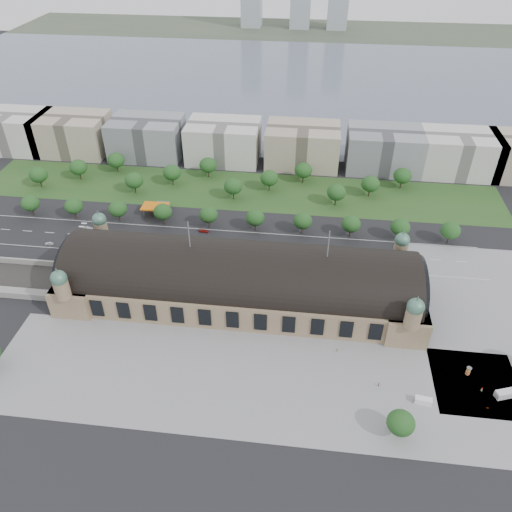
# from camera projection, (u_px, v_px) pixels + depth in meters

# --- Properties ---
(ground) EXTENTS (900.00, 900.00, 0.00)m
(ground) POSITION_uv_depth(u_px,v_px,m) (240.00, 298.00, 214.38)
(ground) COLOR black
(ground) RESTS_ON ground
(station) EXTENTS (150.00, 48.40, 44.30)m
(station) POSITION_uv_depth(u_px,v_px,m) (240.00, 280.00, 208.23)
(station) COLOR #927D5B
(station) RESTS_ON ground
(plaza_south) EXTENTS (190.00, 48.00, 0.12)m
(plaza_south) POSITION_uv_depth(u_px,v_px,m) (250.00, 381.00, 178.42)
(plaza_south) COLOR gray
(plaza_south) RESTS_ON ground
(plaza_east) EXTENTS (56.00, 100.00, 0.12)m
(plaza_east) POSITION_uv_depth(u_px,v_px,m) (488.00, 318.00, 204.49)
(plaza_east) COLOR gray
(plaza_east) RESTS_ON ground
(road_slab) EXTENTS (260.00, 26.00, 0.10)m
(road_slab) POSITION_uv_depth(u_px,v_px,m) (211.00, 244.00, 246.53)
(road_slab) COLOR black
(road_slab) RESTS_ON ground
(grass_belt) EXTENTS (300.00, 45.00, 0.10)m
(grass_belt) POSITION_uv_depth(u_px,v_px,m) (238.00, 190.00, 289.80)
(grass_belt) COLOR #264D1E
(grass_belt) RESTS_ON ground
(petrol_station) EXTENTS (14.00, 13.00, 5.05)m
(petrol_station) POSITION_uv_depth(u_px,v_px,m) (159.00, 206.00, 269.72)
(petrol_station) COLOR orange
(petrol_station) RESTS_ON ground
(lake) EXTENTS (700.00, 320.00, 0.08)m
(lake) POSITION_uv_depth(u_px,v_px,m) (288.00, 81.00, 451.44)
(lake) COLOR slate
(lake) RESTS_ON ground
(far_shore) EXTENTS (700.00, 120.00, 0.14)m
(far_shore) POSITION_uv_depth(u_px,v_px,m) (299.00, 30.00, 610.53)
(far_shore) COLOR #44513D
(far_shore) RESTS_ON ground
(office_0) EXTENTS (45.00, 32.00, 24.00)m
(office_0) POSITION_uv_depth(u_px,v_px,m) (15.00, 131.00, 329.32)
(office_0) COLOR silver
(office_0) RESTS_ON ground
(office_1) EXTENTS (45.00, 32.00, 24.00)m
(office_1) POSITION_uv_depth(u_px,v_px,m) (73.00, 134.00, 325.48)
(office_1) COLOR #B0A38A
(office_1) RESTS_ON ground
(office_2) EXTENTS (45.00, 32.00, 24.00)m
(office_2) POSITION_uv_depth(u_px,v_px,m) (147.00, 138.00, 320.68)
(office_2) COLOR gray
(office_2) RESTS_ON ground
(office_3) EXTENTS (45.00, 32.00, 24.00)m
(office_3) POSITION_uv_depth(u_px,v_px,m) (224.00, 141.00, 315.88)
(office_3) COLOR silver
(office_3) RESTS_ON ground
(office_4) EXTENTS (45.00, 32.00, 24.00)m
(office_4) POSITION_uv_depth(u_px,v_px,m) (302.00, 145.00, 311.08)
(office_4) COLOR #B0A38A
(office_4) RESTS_ON ground
(office_5) EXTENTS (45.00, 32.00, 24.00)m
(office_5) POSITION_uv_depth(u_px,v_px,m) (384.00, 150.00, 306.28)
(office_5) COLOR gray
(office_5) RESTS_ON ground
(office_6) EXTENTS (45.00, 32.00, 24.00)m
(office_6) POSITION_uv_depth(u_px,v_px,m) (459.00, 153.00, 301.96)
(office_6) COLOR silver
(office_6) RESTS_ON ground
(tree_row_0) EXTENTS (9.60, 9.60, 11.52)m
(tree_row_0) POSITION_uv_depth(u_px,v_px,m) (30.00, 203.00, 263.62)
(tree_row_0) COLOR #2D2116
(tree_row_0) RESTS_ON ground
(tree_row_1) EXTENTS (9.60, 9.60, 11.52)m
(tree_row_1) POSITION_uv_depth(u_px,v_px,m) (74.00, 206.00, 261.31)
(tree_row_1) COLOR #2D2116
(tree_row_1) RESTS_ON ground
(tree_row_2) EXTENTS (9.60, 9.60, 11.52)m
(tree_row_2) POSITION_uv_depth(u_px,v_px,m) (118.00, 209.00, 259.01)
(tree_row_2) COLOR #2D2116
(tree_row_2) RESTS_ON ground
(tree_row_3) EXTENTS (9.60, 9.60, 11.52)m
(tree_row_3) POSITION_uv_depth(u_px,v_px,m) (163.00, 212.00, 256.70)
(tree_row_3) COLOR #2D2116
(tree_row_3) RESTS_ON ground
(tree_row_4) EXTENTS (9.60, 9.60, 11.52)m
(tree_row_4) POSITION_uv_depth(u_px,v_px,m) (209.00, 215.00, 254.40)
(tree_row_4) COLOR #2D2116
(tree_row_4) RESTS_ON ground
(tree_row_5) EXTENTS (9.60, 9.60, 11.52)m
(tree_row_5) POSITION_uv_depth(u_px,v_px,m) (255.00, 218.00, 252.10)
(tree_row_5) COLOR #2D2116
(tree_row_5) RESTS_ON ground
(tree_row_6) EXTENTS (9.60, 9.60, 11.52)m
(tree_row_6) POSITION_uv_depth(u_px,v_px,m) (303.00, 221.00, 249.79)
(tree_row_6) COLOR #2D2116
(tree_row_6) RESTS_ON ground
(tree_row_7) EXTENTS (9.60, 9.60, 11.52)m
(tree_row_7) POSITION_uv_depth(u_px,v_px,m) (351.00, 224.00, 247.49)
(tree_row_7) COLOR #2D2116
(tree_row_7) RESTS_ON ground
(tree_row_8) EXTENTS (9.60, 9.60, 11.52)m
(tree_row_8) POSITION_uv_depth(u_px,v_px,m) (400.00, 227.00, 245.19)
(tree_row_8) COLOR #2D2116
(tree_row_8) RESTS_ON ground
(tree_row_9) EXTENTS (9.60, 9.60, 11.52)m
(tree_row_9) POSITION_uv_depth(u_px,v_px,m) (450.00, 230.00, 242.88)
(tree_row_9) COLOR #2D2116
(tree_row_9) RESTS_ON ground
(tree_belt_0) EXTENTS (10.40, 10.40, 12.48)m
(tree_belt_0) POSITION_uv_depth(u_px,v_px,m) (38.00, 175.00, 288.07)
(tree_belt_0) COLOR #2D2116
(tree_belt_0) RESTS_ON ground
(tree_belt_1) EXTENTS (10.40, 10.40, 12.48)m
(tree_belt_1) POSITION_uv_depth(u_px,v_px,m) (78.00, 167.00, 295.79)
(tree_belt_1) COLOR #2D2116
(tree_belt_1) RESTS_ON ground
(tree_belt_2) EXTENTS (10.40, 10.40, 12.48)m
(tree_belt_2) POSITION_uv_depth(u_px,v_px,m) (116.00, 160.00, 303.51)
(tree_belt_2) COLOR #2D2116
(tree_belt_2) RESTS_ON ground
(tree_belt_3) EXTENTS (10.40, 10.40, 12.48)m
(tree_belt_3) POSITION_uv_depth(u_px,v_px,m) (134.00, 180.00, 282.60)
(tree_belt_3) COLOR #2D2116
(tree_belt_3) RESTS_ON ground
(tree_belt_4) EXTENTS (10.40, 10.40, 12.48)m
(tree_belt_4) POSITION_uv_depth(u_px,v_px,m) (172.00, 173.00, 290.32)
(tree_belt_4) COLOR #2D2116
(tree_belt_4) RESTS_ON ground
(tree_belt_5) EXTENTS (10.40, 10.40, 12.48)m
(tree_belt_5) POSITION_uv_depth(u_px,v_px,m) (208.00, 165.00, 298.04)
(tree_belt_5) COLOR #2D2116
(tree_belt_5) RESTS_ON ground
(tree_belt_6) EXTENTS (10.40, 10.40, 12.48)m
(tree_belt_6) POSITION_uv_depth(u_px,v_px,m) (233.00, 186.00, 277.13)
(tree_belt_6) COLOR #2D2116
(tree_belt_6) RESTS_ON ground
(tree_belt_7) EXTENTS (10.40, 10.40, 12.48)m
(tree_belt_7) POSITION_uv_depth(u_px,v_px,m) (269.00, 178.00, 284.85)
(tree_belt_7) COLOR #2D2116
(tree_belt_7) RESTS_ON ground
(tree_belt_8) EXTENTS (10.40, 10.40, 12.48)m
(tree_belt_8) POSITION_uv_depth(u_px,v_px,m) (303.00, 170.00, 292.57)
(tree_belt_8) COLOR #2D2116
(tree_belt_8) RESTS_ON ground
(tree_belt_9) EXTENTS (10.40, 10.40, 12.48)m
(tree_belt_9) POSITION_uv_depth(u_px,v_px,m) (336.00, 192.00, 271.65)
(tree_belt_9) COLOR #2D2116
(tree_belt_9) RESTS_ON ground
(tree_belt_10) EXTENTS (10.40, 10.40, 12.48)m
(tree_belt_10) POSITION_uv_depth(u_px,v_px,m) (370.00, 184.00, 279.38)
(tree_belt_10) COLOR #2D2116
(tree_belt_10) RESTS_ON ground
(tree_belt_11) EXTENTS (10.40, 10.40, 12.48)m
(tree_belt_11) POSITION_uv_depth(u_px,v_px,m) (402.00, 176.00, 287.10)
(tree_belt_11) COLOR #2D2116
(tree_belt_11) RESTS_ON ground
(tree_plaza_s) EXTENTS (9.00, 9.00, 10.64)m
(tree_plaza_s) POSITION_uv_depth(u_px,v_px,m) (401.00, 423.00, 156.82)
(tree_plaza_s) COLOR #2D2116
(tree_plaza_s) RESTS_ON ground
(traffic_car_0) EXTENTS (4.41, 1.89, 1.48)m
(traffic_car_0) POSITION_uv_depth(u_px,v_px,m) (49.00, 243.00, 245.71)
(traffic_car_0) COLOR silver
(traffic_car_0) RESTS_ON ground
(traffic_car_1) EXTENTS (4.97, 1.79, 1.63)m
(traffic_car_1) POSITION_uv_depth(u_px,v_px,m) (88.00, 228.00, 256.36)
(traffic_car_1) COLOR gray
(traffic_car_1) RESTS_ON ground
(traffic_car_3) EXTENTS (5.04, 2.36, 1.42)m
(traffic_car_3) POSITION_uv_depth(u_px,v_px,m) (204.00, 231.00, 254.59)
(traffic_car_3) COLOR maroon
(traffic_car_3) RESTS_ON ground
(traffic_car_4) EXTENTS (4.58, 2.20, 1.51)m
(traffic_car_4) POSITION_uv_depth(u_px,v_px,m) (297.00, 258.00, 236.02)
(traffic_car_4) COLOR #192046
(traffic_car_4) RESTS_ON ground
(traffic_car_5) EXTENTS (4.67, 1.78, 1.52)m
(traffic_car_5) POSITION_uv_depth(u_px,v_px,m) (327.00, 251.00, 240.25)
(traffic_car_5) COLOR #565A5E
(traffic_car_5) RESTS_ON ground
(parked_car_0) EXTENTS (4.00, 3.49, 1.31)m
(parked_car_0) POSITION_uv_depth(u_px,v_px,m) (87.00, 252.00, 240.27)
(parked_car_0) COLOR black
(parked_car_0) RESTS_ON ground
(parked_car_1) EXTENTS (6.17, 5.53, 1.59)m
(parked_car_1) POSITION_uv_depth(u_px,v_px,m) (99.00, 256.00, 237.53)
(parked_car_1) COLOR maroon
(parked_car_1) RESTS_ON ground
(parked_car_2) EXTENTS (5.56, 4.89, 1.54)m
(parked_car_2) POSITION_uv_depth(u_px,v_px,m) (110.00, 257.00, 236.94)
(parked_car_2) COLOR #1B244E
(parked_car_2) RESTS_ON ground
(parked_car_3) EXTENTS (5.09, 3.75, 1.61)m
(parked_car_3) POSITION_uv_depth(u_px,v_px,m) (137.00, 253.00, 238.96)
(parked_car_3) COLOR slate
(parked_car_3) RESTS_ON ground
(parked_car_4) EXTENTS (4.86, 4.24, 1.59)m
(parked_car_4) POSITION_uv_depth(u_px,v_px,m) (182.00, 262.00, 233.54)
(parked_car_4) COLOR silver
(parked_car_4) RESTS_ON ground
(parked_car_5) EXTENTS (5.78, 4.40, 1.46)m
(parked_car_5) POSITION_uv_depth(u_px,v_px,m) (141.00, 257.00, 236.70)
(parked_car_5) COLOR gray
(parked_car_5) RESTS_ON ground
(parked_car_6) EXTENTS (5.54, 4.89, 1.54)m
(parked_car_6) POSITION_uv_depth(u_px,v_px,m) (159.00, 256.00, 237.19)
(parked_car_6) COLOR black
(parked_car_6) RESTS_ON ground
(bus_west) EXTENTS (12.18, 3.50, 3.35)m
(bus_west) POSITION_uv_depth(u_px,v_px,m) (207.00, 248.00, 240.84)
(bus_west) COLOR red
(bus_west) RESTS_ON ground
(bus_mid) EXTENTS (11.83, 2.98, 3.28)m
(bus_mid) POSITION_uv_depth(u_px,v_px,m) (253.00, 253.00, 237.60)
(bus_mid) COLOR silver
(bus_mid) RESTS_ON ground
(bus_east) EXTENTS (13.09, 3.35, 3.63)m
(bus_east) POSITION_uv_depth(u_px,v_px,m) (292.00, 257.00, 234.99)
(bus_east) COLOR beige
(bus_east) RESTS_ON ground
(van_east) EXTENTS (7.04, 4.59, 2.83)m
(van_east) POSITION_uv_depth(u_px,v_px,m) (504.00, 394.00, 172.25)
(van_east) COLOR silver
(van_east) RESTS_ON ground
(van_south) EXTENTS (6.02, 3.11, 2.49)m
(van_south) POSITION_uv_depth(u_px,v_px,m) (422.00, 401.00, 170.31)
(van_south) COLOR white
(van_south) RESTS_ON ground
(advertising_column) EXTENTS (1.80, 1.80, 3.42)m
(advertising_column) POSITION_uv_depth(u_px,v_px,m) (468.00, 371.00, 180.01)
(advertising_column) COLOR #C6314E
(advertising_column) RESTS_ON ground
(pedestrian_0) EXTENTS (0.84, 0.63, 1.52)m
(pedestrian_0) POSITION_uv_depth(u_px,v_px,m) (337.00, 351.00, 189.17)
(pedestrian_0) COLOR gray
(pedestrian_0) RESTS_ON ground
(pedestrian_1) EXTENTS (0.61, 0.77, 1.86)m
(pedestrian_1) POSITION_uv_depth(u_px,v_px,m) (379.00, 384.00, 176.17)
(pedestrian_1) COLOR gray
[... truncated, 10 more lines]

